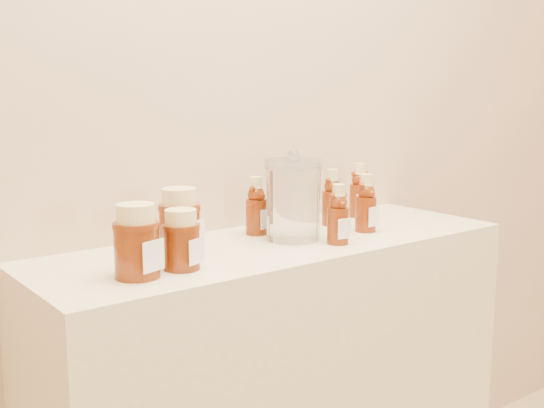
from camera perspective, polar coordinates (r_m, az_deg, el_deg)
wall_back at (r=1.75m, az=-3.56°, el=12.55°), size 3.50×0.02×2.70m
bear_bottle_back_left at (r=1.70m, az=-1.34°, el=0.18°), size 0.07×0.07×0.16m
bear_bottle_back_mid at (r=1.82m, az=5.06°, el=0.87°), size 0.06×0.06×0.17m
bear_bottle_back_right at (r=1.94m, az=7.33°, el=1.44°), size 0.08×0.08×0.17m
bear_bottle_front_left at (r=1.60m, az=5.56°, el=-0.52°), size 0.06×0.06×0.16m
bear_bottle_front_right at (r=1.74m, az=7.87°, el=0.40°), size 0.06×0.06×0.17m
honey_jar_left at (r=1.34m, az=-11.27°, el=-3.05°), size 0.12×0.12×0.15m
honey_jar_back at (r=1.51m, az=-7.74°, el=-1.46°), size 0.12×0.12×0.15m
honey_jar_front at (r=1.39m, az=-7.61°, el=-2.96°), size 0.10×0.10×0.12m
glass_canister at (r=1.64m, az=1.80°, el=0.66°), size 0.14×0.14×0.21m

